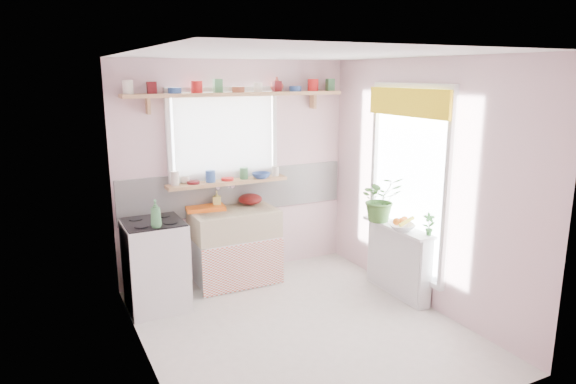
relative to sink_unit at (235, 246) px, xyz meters
name	(u,v)px	position (x,y,z in m)	size (l,w,h in m)	color
room	(317,165)	(0.81, -0.43, 0.94)	(3.20, 3.20, 3.20)	silver
sink_unit	(235,246)	(0.00, 0.00, 0.00)	(0.95, 0.65, 1.11)	white
cooker	(156,264)	(-0.95, -0.24, 0.03)	(0.58, 0.58, 0.93)	white
radiator_ledge	(398,259)	(1.45, -1.09, -0.03)	(0.22, 0.95, 0.78)	white
windowsill	(228,182)	(0.00, 0.19, 0.71)	(1.40, 0.22, 0.04)	tan
pine_shelf	(238,94)	(0.15, 0.18, 1.69)	(2.52, 0.24, 0.04)	tan
shelf_crockery	(238,87)	(0.15, 0.18, 1.76)	(2.47, 0.11, 0.12)	silver
sill_crockery	(226,176)	(-0.02, 0.19, 0.78)	(1.35, 0.11, 0.12)	silver
dish_tray	(205,207)	(-0.27, 0.21, 0.44)	(0.43, 0.32, 0.04)	orange
colander	(250,199)	(0.27, 0.18, 0.48)	(0.28, 0.28, 0.13)	#4F0D0D
jade_plant	(381,199)	(1.36, -0.86, 0.59)	(0.45, 0.39, 0.50)	#3A6829
fruit_bowl	(401,227)	(1.36, -1.23, 0.38)	(0.27, 0.27, 0.07)	white
herb_pot	(429,224)	(1.48, -1.49, 0.46)	(0.12, 0.08, 0.23)	#2D6B2A
soap_bottle_sink	(217,199)	(-0.13, 0.21, 0.52)	(0.09, 0.09, 0.20)	#D6C95F
sill_cup	(185,180)	(-0.48, 0.25, 0.77)	(0.11, 0.11, 0.08)	silver
sill_bowl	(261,175)	(0.39, 0.13, 0.76)	(0.21, 0.21, 0.07)	#2F5099
shelf_vase	(277,84)	(0.65, 0.24, 1.79)	(0.16, 0.16, 0.16)	#B14436
cooker_bottle	(156,214)	(-0.96, -0.46, 0.62)	(0.10, 0.10, 0.27)	#40814C
fruit	(402,221)	(1.37, -1.22, 0.43)	(0.20, 0.14, 0.10)	orange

